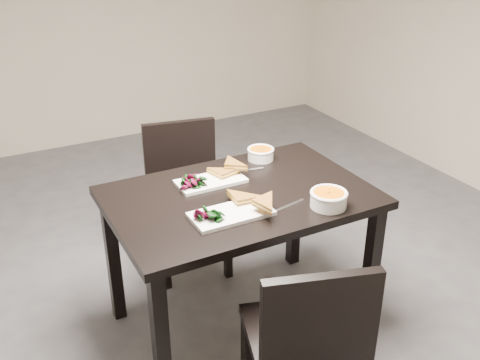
{
  "coord_description": "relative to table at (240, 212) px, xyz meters",
  "views": [
    {
      "loc": [
        -0.88,
        -2.34,
        1.92
      ],
      "look_at": [
        0.18,
        -0.35,
        0.82
      ],
      "focal_mm": 41.16,
      "sensor_mm": 36.0,
      "label": 1
    }
  ],
  "objects": [
    {
      "name": "chair_near",
      "position": [
        -0.09,
        -0.71,
        -0.17
      ],
      "size": [
        0.53,
        0.53,
        0.85
      ],
      "rotation": [
        0.0,
        0.0,
        -0.3
      ],
      "color": "black",
      "rests_on": "ground"
    },
    {
      "name": "salad_far",
      "position": [
        -0.17,
        0.17,
        0.14
      ],
      "size": [
        0.1,
        0.09,
        0.04
      ],
      "primitive_type": null,
      "color": "black",
      "rests_on": "plate_far"
    },
    {
      "name": "plate_near",
      "position": [
        -0.13,
        -0.16,
        0.11
      ],
      "size": [
        0.35,
        0.18,
        0.02
      ],
      "primitive_type": "cube",
      "color": "white",
      "rests_on": "table"
    },
    {
      "name": "soup_bowl_near",
      "position": [
        0.29,
        -0.29,
        0.14
      ],
      "size": [
        0.17,
        0.17,
        0.07
      ],
      "color": "white",
      "rests_on": "table"
    },
    {
      "name": "soup_bowl_far",
      "position": [
        0.28,
        0.3,
        0.13
      ],
      "size": [
        0.14,
        0.14,
        0.06
      ],
      "color": "white",
      "rests_on": "table"
    },
    {
      "name": "chair_far",
      "position": [
        -0.01,
        0.67,
        -0.17
      ],
      "size": [
        0.49,
        0.49,
        0.85
      ],
      "rotation": [
        0.0,
        0.0,
        -0.18
      ],
      "color": "black",
      "rests_on": "ground"
    },
    {
      "name": "plate_far",
      "position": [
        -0.07,
        0.17,
        0.11
      ],
      "size": [
        0.33,
        0.16,
        0.02
      ],
      "primitive_type": "cube",
      "color": "white",
      "rests_on": "table"
    },
    {
      "name": "ground",
      "position": [
        -0.18,
        0.35,
        -0.65
      ],
      "size": [
        5.0,
        5.0,
        0.0
      ],
      "primitive_type": "plane",
      "color": "#47474C",
      "rests_on": "ground"
    },
    {
      "name": "sandwich_far",
      "position": [
        -0.01,
        0.15,
        0.14
      ],
      "size": [
        0.19,
        0.16,
        0.05
      ],
      "primitive_type": null,
      "rotation": [
        0.0,
        0.0,
        0.25
      ],
      "color": "#9D6A21",
      "rests_on": "plate_far"
    },
    {
      "name": "cutlery_near",
      "position": [
        0.14,
        -0.21,
        0.1
      ],
      "size": [
        0.18,
        0.05,
        0.0
      ],
      "primitive_type": "cube",
      "rotation": [
        0.0,
        0.0,
        0.2
      ],
      "color": "silver",
      "rests_on": "table"
    },
    {
      "name": "table",
      "position": [
        0.0,
        0.0,
        0.0
      ],
      "size": [
        1.2,
        0.8,
        0.75
      ],
      "color": "black",
      "rests_on": "ground"
    },
    {
      "name": "salad_near",
      "position": [
        -0.23,
        -0.16,
        0.14
      ],
      "size": [
        0.11,
        0.1,
        0.05
      ],
      "primitive_type": null,
      "color": "black",
      "rests_on": "plate_near"
    },
    {
      "name": "sandwich_near",
      "position": [
        -0.06,
        -0.15,
        0.15
      ],
      "size": [
        0.19,
        0.14,
        0.06
      ],
      "primitive_type": null,
      "rotation": [
        0.0,
        0.0,
        -0.08
      ],
      "color": "#9D6A21",
      "rests_on": "plate_near"
    },
    {
      "name": "cutlery_far",
      "position": [
        0.15,
        0.21,
        0.1
      ],
      "size": [
        0.18,
        0.04,
        0.0
      ],
      "primitive_type": "cube",
      "rotation": [
        0.0,
        0.0,
        -0.15
      ],
      "color": "silver",
      "rests_on": "table"
    }
  ]
}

